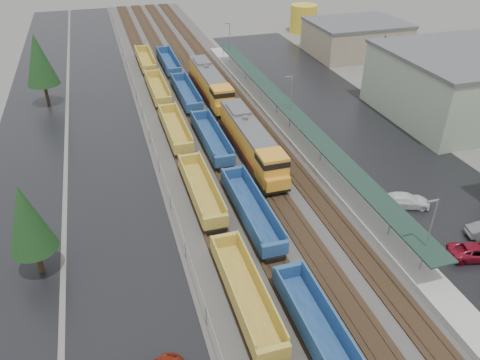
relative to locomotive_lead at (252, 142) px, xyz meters
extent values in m
cube|color=#302D2B|center=(-2.00, 16.10, -2.36)|extent=(20.00, 160.00, 0.08)
cube|color=black|center=(-8.00, 16.10, -2.25)|extent=(2.60, 160.00, 0.15)
cube|color=#473326|center=(-8.72, 16.10, -2.14)|extent=(0.08, 160.00, 0.07)
cube|color=#473326|center=(-7.28, 16.10, -2.14)|extent=(0.08, 160.00, 0.07)
cube|color=black|center=(-4.00, 16.10, -2.25)|extent=(2.60, 160.00, 0.15)
cube|color=#473326|center=(-4.72, 16.10, -2.14)|extent=(0.08, 160.00, 0.07)
cube|color=#473326|center=(-3.28, 16.10, -2.14)|extent=(0.08, 160.00, 0.07)
cube|color=black|center=(0.00, 16.10, -2.25)|extent=(2.60, 160.00, 0.15)
cube|color=#473326|center=(-0.72, 16.10, -2.14)|extent=(0.08, 160.00, 0.07)
cube|color=#473326|center=(0.72, 16.10, -2.14)|extent=(0.08, 160.00, 0.07)
cube|color=black|center=(4.00, 16.10, -2.25)|extent=(2.60, 160.00, 0.15)
cube|color=#473326|center=(3.28, 16.10, -2.14)|extent=(0.08, 160.00, 0.07)
cube|color=#473326|center=(4.72, 16.10, -2.14)|extent=(0.08, 160.00, 0.07)
cube|color=black|center=(-17.00, 16.10, -2.39)|extent=(10.00, 160.00, 0.02)
cube|color=black|center=(-27.00, 16.10, -2.39)|extent=(9.00, 160.00, 0.02)
cube|color=black|center=(17.00, 6.10, -2.39)|extent=(16.00, 100.00, 0.02)
cube|color=#9E9B93|center=(7.50, 6.10, -2.05)|extent=(3.00, 80.00, 0.70)
cylinder|color=gray|center=(7.50, -18.90, -0.50)|extent=(0.16, 0.16, 2.40)
cylinder|color=gray|center=(7.50, -3.90, -0.50)|extent=(0.16, 0.16, 2.40)
cylinder|color=gray|center=(7.50, 11.10, -0.50)|extent=(0.16, 0.16, 2.40)
cylinder|color=gray|center=(7.50, 26.10, -0.50)|extent=(0.16, 0.16, 2.40)
cylinder|color=gray|center=(7.50, 41.10, -0.50)|extent=(0.16, 0.16, 2.40)
cube|color=#1A2F26|center=(7.50, 6.10, 0.80)|extent=(2.60, 65.00, 0.15)
cylinder|color=gray|center=(7.50, -23.90, 1.60)|extent=(0.12, 0.12, 8.00)
cube|color=gray|center=(7.00, -23.90, 5.50)|extent=(1.00, 0.15, 0.12)
cylinder|color=gray|center=(7.50, 6.10, 1.60)|extent=(0.12, 0.12, 8.00)
cube|color=gray|center=(7.00, 6.10, 5.50)|extent=(1.00, 0.15, 0.12)
cylinder|color=gray|center=(7.50, 36.10, 1.60)|extent=(0.12, 0.12, 8.00)
cube|color=gray|center=(7.00, 36.10, 5.50)|extent=(1.00, 0.15, 0.12)
cylinder|color=gray|center=(-11.50, -23.90, -1.40)|extent=(0.08, 0.08, 2.00)
cylinder|color=gray|center=(-11.50, -15.90, -1.40)|extent=(0.08, 0.08, 2.00)
cylinder|color=gray|center=(-11.50, -7.90, -1.40)|extent=(0.08, 0.08, 2.00)
cylinder|color=gray|center=(-11.50, 0.10, -1.40)|extent=(0.08, 0.08, 2.00)
cylinder|color=gray|center=(-11.50, 8.10, -1.40)|extent=(0.08, 0.08, 2.00)
cylinder|color=gray|center=(-11.50, 16.10, -1.40)|extent=(0.08, 0.08, 2.00)
cylinder|color=gray|center=(-11.50, 24.10, -1.40)|extent=(0.08, 0.08, 2.00)
cylinder|color=gray|center=(-11.50, 32.10, -1.40)|extent=(0.08, 0.08, 2.00)
cylinder|color=gray|center=(-11.50, 40.10, -1.40)|extent=(0.08, 0.08, 2.00)
cylinder|color=gray|center=(-11.50, 48.10, -1.40)|extent=(0.08, 0.08, 2.00)
cylinder|color=gray|center=(-11.50, 56.10, -1.40)|extent=(0.08, 0.08, 2.00)
cylinder|color=gray|center=(-11.50, 64.10, -1.40)|extent=(0.08, 0.08, 2.00)
cylinder|color=gray|center=(-11.50, 72.10, -1.40)|extent=(0.08, 0.08, 2.00)
cylinder|color=gray|center=(-11.50, 80.10, -1.40)|extent=(0.08, 0.08, 2.00)
cylinder|color=gray|center=(-11.50, 88.10, -1.40)|extent=(0.08, 0.08, 2.00)
cube|color=gray|center=(-11.50, 16.10, -0.40)|extent=(0.05, 160.00, 0.05)
cube|color=gray|center=(34.00, 36.10, 0.60)|extent=(18.00, 14.00, 6.00)
cube|color=#59595B|center=(34.00, 36.10, 3.85)|extent=(18.36, 14.28, 0.50)
cylinder|color=#332316|center=(-24.00, -13.90, -1.05)|extent=(0.50, 0.50, 2.70)
cone|color=black|center=(-24.00, -13.90, 3.45)|extent=(3.96, 3.96, 6.30)
cylinder|color=#332316|center=(-25.00, 26.10, -0.75)|extent=(0.50, 0.50, 3.30)
cone|color=black|center=(-25.00, 26.10, 4.75)|extent=(4.84, 4.84, 7.70)
cylinder|color=#332316|center=(26.00, 14.10, -0.90)|extent=(0.50, 0.50, 3.00)
cone|color=black|center=(26.00, 14.10, 4.10)|extent=(4.40, 4.40, 7.00)
cube|color=black|center=(0.00, 0.70, -1.56)|extent=(2.97, 19.80, 0.40)
cube|color=#C57D1C|center=(0.00, 1.69, 0.13)|extent=(2.77, 15.84, 2.97)
cube|color=#C57D1C|center=(0.00, -7.02, 0.32)|extent=(2.97, 3.17, 3.37)
cube|color=black|center=(0.00, -7.02, 1.31)|extent=(3.02, 3.22, 0.69)
cube|color=#C57D1C|center=(0.00, -8.80, -0.67)|extent=(2.77, 0.99, 1.39)
cube|color=#59595B|center=(0.00, 1.69, 1.71)|extent=(2.82, 15.84, 0.35)
cube|color=maroon|center=(-1.41, 1.69, -1.06)|extent=(0.04, 15.84, 0.35)
cube|color=maroon|center=(1.41, 1.69, -1.06)|extent=(0.04, 15.84, 0.35)
cube|color=black|center=(0.00, 0.70, -1.95)|extent=(2.18, 5.94, 0.59)
cube|color=black|center=(0.00, -6.23, -1.85)|extent=(2.38, 3.96, 0.50)
cube|color=black|center=(0.00, 7.63, -1.85)|extent=(2.38, 3.96, 0.50)
cylinder|color=#59595B|center=(0.00, 2.68, 2.01)|extent=(0.69, 0.69, 0.50)
cube|color=#59595B|center=(0.00, 5.65, 1.96)|extent=(2.38, 3.96, 0.50)
cube|color=black|center=(0.00, 21.70, -1.56)|extent=(2.97, 19.80, 0.40)
cube|color=#C57D1C|center=(0.00, 22.69, 0.13)|extent=(2.77, 15.84, 2.97)
cube|color=#C57D1C|center=(0.00, 13.98, 0.32)|extent=(2.97, 3.17, 3.37)
cube|color=black|center=(0.00, 13.98, 1.31)|extent=(3.02, 3.22, 0.69)
cube|color=#C57D1C|center=(0.00, 12.20, -0.67)|extent=(2.77, 0.99, 1.39)
cube|color=#59595B|center=(0.00, 22.69, 1.71)|extent=(2.82, 15.84, 0.35)
cube|color=maroon|center=(-1.41, 22.69, -1.06)|extent=(0.04, 15.84, 0.35)
cube|color=maroon|center=(1.41, 22.69, -1.06)|extent=(0.04, 15.84, 0.35)
cube|color=black|center=(0.00, 21.70, -1.95)|extent=(2.18, 5.94, 0.59)
cube|color=black|center=(0.00, 14.77, -1.85)|extent=(2.38, 3.96, 0.50)
cube|color=black|center=(0.00, 28.63, -1.85)|extent=(2.38, 3.96, 0.50)
cylinder|color=#59595B|center=(0.00, 23.68, 2.01)|extent=(0.69, 0.69, 0.50)
cube|color=#59595B|center=(0.00, 26.65, 1.96)|extent=(2.38, 3.96, 0.50)
cube|color=#A5842E|center=(-8.00, -22.65, -1.57)|extent=(2.51, 12.40, 0.24)
cube|color=#A5842E|center=(-9.21, -22.65, -0.70)|extent=(0.15, 12.40, 1.74)
cube|color=#A5842E|center=(-6.79, -22.65, -0.70)|extent=(0.15, 12.40, 1.74)
cube|color=#A5842E|center=(-8.00, -29.04, -0.89)|extent=(2.51, 0.48, 1.35)
cube|color=#A5842E|center=(-8.00, -16.26, -0.89)|extent=(2.51, 0.48, 1.35)
cube|color=black|center=(-8.00, -28.37, -1.86)|extent=(1.93, 2.13, 0.48)
cube|color=black|center=(-8.00, -16.94, -1.86)|extent=(1.93, 2.13, 0.48)
cube|color=#A5842E|center=(-8.00, -6.87, -1.57)|extent=(2.51, 12.40, 0.24)
cube|color=#A5842E|center=(-9.21, -6.87, -0.70)|extent=(0.15, 12.40, 1.74)
cube|color=#A5842E|center=(-6.79, -6.87, -0.70)|extent=(0.15, 12.40, 1.74)
cube|color=#A5842E|center=(-8.00, -13.26, -0.89)|extent=(2.51, 0.48, 1.35)
cube|color=#A5842E|center=(-8.00, -0.48, -0.89)|extent=(2.51, 0.48, 1.35)
cube|color=black|center=(-8.00, -12.59, -1.86)|extent=(1.93, 2.13, 0.48)
cube|color=black|center=(-8.00, -1.16, -1.86)|extent=(1.93, 2.13, 0.48)
cube|color=#A5842E|center=(-8.00, 8.91, -1.57)|extent=(2.51, 12.40, 0.24)
cube|color=#A5842E|center=(-9.21, 8.91, -0.70)|extent=(0.15, 12.40, 1.74)
cube|color=#A5842E|center=(-6.79, 8.91, -0.70)|extent=(0.15, 12.40, 1.74)
cube|color=#A5842E|center=(-8.00, 2.52, -0.89)|extent=(2.51, 0.48, 1.35)
cube|color=#A5842E|center=(-8.00, 15.30, -0.89)|extent=(2.51, 0.48, 1.35)
cube|color=black|center=(-8.00, 3.19, -1.86)|extent=(1.93, 2.13, 0.48)
cube|color=black|center=(-8.00, 14.62, -1.86)|extent=(1.93, 2.13, 0.48)
cube|color=#A5842E|center=(-8.00, 24.69, -1.57)|extent=(2.51, 12.40, 0.24)
cube|color=#A5842E|center=(-9.21, 24.69, -0.70)|extent=(0.15, 12.40, 1.74)
cube|color=#A5842E|center=(-6.79, 24.69, -0.70)|extent=(0.15, 12.40, 1.74)
cube|color=#A5842E|center=(-8.00, 18.30, -0.89)|extent=(2.51, 0.48, 1.35)
cube|color=#A5842E|center=(-8.00, 31.08, -0.89)|extent=(2.51, 0.48, 1.35)
cube|color=black|center=(-8.00, 18.97, -1.86)|extent=(1.93, 2.13, 0.48)
cube|color=black|center=(-8.00, 30.40, -1.86)|extent=(1.93, 2.13, 0.48)
cube|color=#A5842E|center=(-8.00, 40.47, -1.57)|extent=(2.51, 12.40, 0.24)
cube|color=#A5842E|center=(-9.21, 40.47, -0.70)|extent=(0.15, 12.40, 1.74)
cube|color=#A5842E|center=(-6.79, 40.47, -0.70)|extent=(0.15, 12.40, 1.74)
cube|color=#A5842E|center=(-8.00, 34.08, -0.89)|extent=(2.51, 0.48, 1.35)
cube|color=#A5842E|center=(-8.00, 46.86, -0.89)|extent=(2.51, 0.48, 1.35)
cube|color=black|center=(-8.00, 34.76, -1.86)|extent=(1.93, 2.13, 0.48)
cube|color=black|center=(-8.00, 46.18, -1.86)|extent=(1.93, 2.13, 0.48)
cube|color=navy|center=(-4.00, -28.53, -1.57)|extent=(2.52, 13.27, 0.24)
cube|color=navy|center=(-5.21, -28.53, -0.70)|extent=(0.15, 13.27, 1.74)
cube|color=navy|center=(-2.79, -28.53, -0.70)|extent=(0.15, 13.27, 1.74)
cube|color=navy|center=(-4.00, -21.70, -0.89)|extent=(2.52, 0.48, 1.36)
cube|color=black|center=(-4.00, -22.38, -1.86)|extent=(1.94, 2.13, 0.48)
cube|color=navy|center=(-4.00, -11.87, -1.57)|extent=(2.52, 13.27, 0.24)
cube|color=navy|center=(-5.21, -11.87, -0.70)|extent=(0.15, 13.27, 1.74)
cube|color=navy|center=(-2.79, -11.87, -0.70)|extent=(0.15, 13.27, 1.74)
cube|color=navy|center=(-4.00, -18.70, -0.89)|extent=(2.52, 0.48, 1.36)
cube|color=navy|center=(-4.00, -5.05, -0.89)|extent=(2.52, 0.48, 1.36)
cube|color=black|center=(-4.00, -18.03, -1.86)|extent=(1.94, 2.13, 0.48)
cube|color=black|center=(-4.00, -5.72, -1.86)|extent=(1.94, 2.13, 0.48)
cube|color=navy|center=(-4.00, 4.78, -1.57)|extent=(2.52, 13.27, 0.24)
cube|color=navy|center=(-5.21, 4.78, -0.70)|extent=(0.15, 13.27, 1.74)
cube|color=navy|center=(-2.79, 4.78, -0.70)|extent=(0.15, 13.27, 1.74)
cube|color=navy|center=(-4.00, -2.05, -0.89)|extent=(2.52, 0.48, 1.36)
cube|color=navy|center=(-4.00, 11.61, -0.89)|extent=(2.52, 0.48, 1.36)
cube|color=black|center=(-4.00, -1.37, -1.86)|extent=(1.94, 2.13, 0.48)
cube|color=black|center=(-4.00, 10.93, -1.86)|extent=(1.94, 2.13, 0.48)
cube|color=navy|center=(-4.00, 21.44, -1.57)|extent=(2.52, 13.27, 0.24)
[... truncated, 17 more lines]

